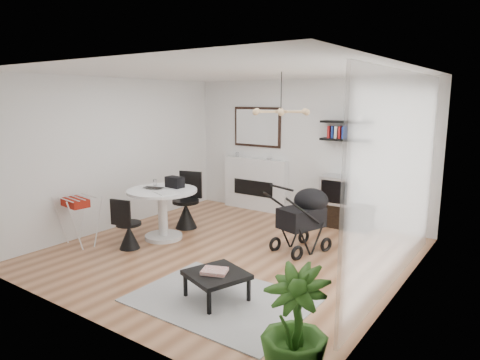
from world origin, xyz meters
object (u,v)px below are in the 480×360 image
Objects in this scene: fireplace at (255,178)px; potted_plant at (295,326)px; crt_tv at (339,190)px; coffee_table at (217,275)px; drying_rack at (79,220)px; tv_console at (340,215)px; stroller at (304,221)px; dining_table at (163,206)px.

fireplace reaches higher than potted_plant.
crt_tv is 0.73× the size of coffee_table.
drying_rack is at bearing -107.08° from fireplace.
tv_console is 3.62m from coffee_table.
stroller is at bearing 88.05° from coffee_table.
crt_tv is 3.20m from dining_table.
crt_tv is at bearing 107.86° from potted_plant.
crt_tv is 4.53m from drying_rack.
stroller is (2.19, 0.86, -0.09)m from dining_table.
coffee_table is (-0.07, -2.10, -0.17)m from stroller.
coffee_table is at bearing -90.84° from tv_console.
coffee_table is at bearing -30.42° from dining_table.
drying_rack is 3.58m from stroller.
tv_console is at bearing -4.01° from fireplace.
fireplace reaches higher than stroller.
drying_rack is at bearing -130.34° from stroller.
dining_table is 1.45× the size of drying_rack.
potted_plant reaches higher than coffee_table.
drying_rack is (-0.87, -1.00, -0.14)m from dining_table.
fireplace is at bearing 80.80° from drying_rack.
drying_rack reaches higher than coffee_table.
fireplace is 1.98× the size of stroller.
fireplace is 1.86× the size of dining_table.
coffee_table is at bearing -63.10° from fireplace.
coffee_table is at bearing -73.58° from stroller.
coffee_table is 0.80× the size of potted_plant.
stroller is (0.05, -1.52, -0.22)m from crt_tv.
stroller is at bearing 39.16° from drying_rack.
crt_tv is (-0.03, -0.00, 0.47)m from tv_console.
drying_rack is 0.74× the size of stroller.
potted_plant is at bearing -5.36° from drying_rack.
crt_tv is 4.64m from potted_plant.
stroller is at bearing -39.95° from fireplace.
drying_rack is (-3.04, -3.38, 0.20)m from tv_console.
crt_tv reaches higher than drying_rack.
potted_plant is at bearing -28.95° from coffee_table.
drying_rack is 0.80× the size of potted_plant.
tv_console is 0.47m from crt_tv.
crt_tv is at bearing -4.17° from fireplace.
potted_plant is at bearing -72.14° from crt_tv.
crt_tv reaches higher than coffee_table.
dining_table is (-0.21, -2.52, -0.12)m from fireplace.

